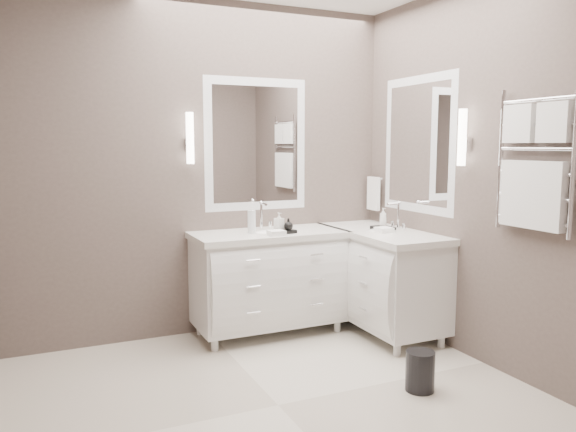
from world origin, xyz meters
name	(u,v)px	position (x,y,z in m)	size (l,w,h in m)	color
floor	(278,406)	(0.00, 0.00, -0.01)	(3.20, 3.00, 0.01)	beige
wall_back	(204,169)	(0.00, 1.50, 1.35)	(3.20, 0.01, 2.70)	#534742
wall_front	(461,206)	(0.00, -1.50, 1.35)	(3.20, 0.01, 2.70)	#534742
wall_right	(492,174)	(1.60, 0.00, 1.35)	(0.01, 3.00, 2.70)	#534742
vanity_back	(269,276)	(0.45, 1.23, 0.49)	(1.24, 0.59, 0.97)	white
vanity_right	(381,274)	(1.33, 0.90, 0.49)	(0.59, 1.24, 0.97)	white
mirror_back	(256,145)	(0.45, 1.49, 1.55)	(0.90, 0.02, 1.10)	white
mirror_right	(418,145)	(1.59, 0.80, 1.55)	(0.02, 0.90, 1.10)	white
sconce_back	(190,139)	(-0.13, 1.43, 1.59)	(0.06, 0.06, 0.40)	white
sconce_right	(462,138)	(1.53, 0.22, 1.59)	(0.06, 0.06, 0.40)	white
towel_bar_corner	(374,193)	(1.54, 1.36, 1.12)	(0.03, 0.22, 0.30)	white
towel_ladder	(534,170)	(1.55, -0.40, 1.39)	(0.06, 0.58, 0.90)	white
waste_bin	(420,371)	(0.90, -0.18, 0.13)	(0.18, 0.18, 0.26)	black
amenity_tray_back	(283,231)	(0.53, 1.11, 0.86)	(0.18, 0.13, 0.03)	black
amenity_tray_right	(383,228)	(1.35, 0.93, 0.86)	(0.13, 0.18, 0.03)	black
water_bottle	(252,222)	(0.30, 1.20, 0.94)	(0.06, 0.06, 0.18)	silver
soap_bottle_a	(279,221)	(0.50, 1.13, 0.94)	(0.06, 0.06, 0.14)	white
soap_bottle_b	(288,224)	(0.56, 1.08, 0.92)	(0.07, 0.07, 0.09)	black
soap_bottle_c	(383,217)	(1.35, 0.93, 0.95)	(0.06, 0.06, 0.15)	white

